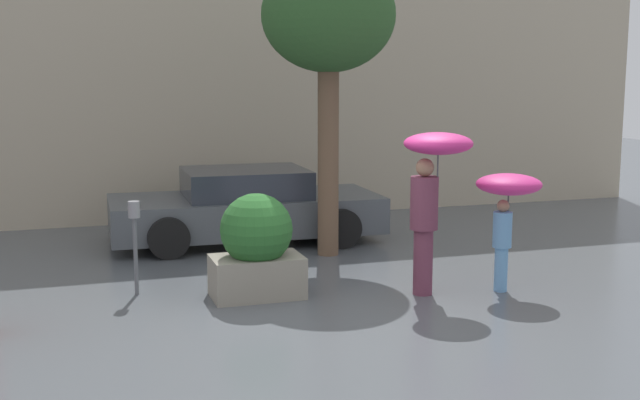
% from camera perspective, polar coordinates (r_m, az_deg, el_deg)
% --- Properties ---
extents(ground_plane, '(40.00, 40.00, 0.00)m').
position_cam_1_polar(ground_plane, '(8.86, -0.71, -8.47)').
color(ground_plane, '#51565B').
extents(building_facade, '(18.00, 0.30, 6.00)m').
position_cam_1_polar(building_facade, '(14.79, -8.29, 10.21)').
color(building_facade, '#B7A88E').
rests_on(building_facade, ground).
extents(planter_box, '(1.08, 0.87, 1.26)m').
position_cam_1_polar(planter_box, '(9.59, -4.53, -3.30)').
color(planter_box, gray).
rests_on(planter_box, ground).
extents(person_adult, '(0.82, 0.82, 1.97)m').
position_cam_1_polar(person_adult, '(9.61, 7.98, 1.69)').
color(person_adult, brown).
rests_on(person_adult, ground).
extents(person_child, '(0.80, 0.80, 1.45)m').
position_cam_1_polar(person_child, '(10.03, 13.19, 0.29)').
color(person_child, '#669ED1').
rests_on(person_child, ground).
extents(parked_car_near, '(4.28, 2.14, 1.16)m').
position_cam_1_polar(parked_car_near, '(12.83, -5.31, -0.52)').
color(parked_car_near, '#4C5156').
rests_on(parked_car_near, ground).
extents(street_tree, '(1.92, 1.92, 4.30)m').
position_cam_1_polar(street_tree, '(11.66, 0.60, 12.60)').
color(street_tree, brown).
rests_on(street_tree, ground).
extents(parking_meter, '(0.14, 0.14, 1.15)m').
position_cam_1_polar(parking_meter, '(9.86, -13.05, -1.90)').
color(parking_meter, '#595B60').
rests_on(parking_meter, ground).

